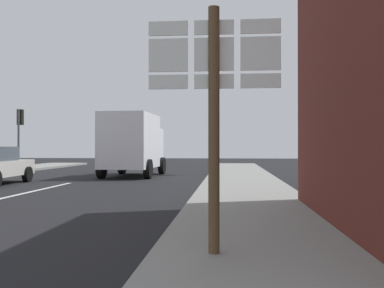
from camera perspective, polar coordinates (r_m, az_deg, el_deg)
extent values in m
plane|color=black|center=(16.10, -18.54, -5.57)|extent=(80.00, 80.00, 0.00)
cube|color=gray|center=(12.79, 7.35, -6.62)|extent=(3.05, 44.00, 0.14)
cylinder|color=black|center=(19.09, -21.10, -3.79)|extent=(0.25, 0.65, 0.64)
cube|color=silver|center=(20.80, -8.25, 0.41)|extent=(2.31, 3.77, 2.60)
cube|color=silver|center=(23.22, -6.66, -0.41)|extent=(2.13, 1.36, 2.00)
cube|color=#47515B|center=(23.28, -6.63, 1.56)|extent=(1.76, 0.15, 0.70)
cylinder|color=black|center=(23.47, -9.30, -2.85)|extent=(0.31, 0.91, 0.90)
cylinder|color=black|center=(22.96, -4.01, -2.91)|extent=(0.31, 0.91, 0.90)
cylinder|color=black|center=(20.23, -11.97, -3.24)|extent=(0.31, 0.91, 0.90)
cylinder|color=black|center=(19.64, -5.87, -3.34)|extent=(0.31, 0.91, 0.90)
cylinder|color=brown|center=(5.31, 2.94, 1.15)|extent=(0.14, 0.14, 3.20)
cube|color=white|center=(5.62, -3.18, 15.12)|extent=(0.50, 0.03, 0.18)
cube|color=black|center=(5.64, -3.16, 15.07)|extent=(0.43, 0.01, 0.13)
cube|color=white|center=(5.54, -3.19, 11.73)|extent=(0.50, 0.03, 0.42)
cube|color=black|center=(5.56, -3.16, 11.69)|extent=(0.43, 0.01, 0.32)
cube|color=white|center=(5.48, -3.19, 8.25)|extent=(0.50, 0.03, 0.18)
cube|color=black|center=(5.49, -3.16, 8.22)|extent=(0.43, 0.01, 0.13)
cube|color=white|center=(5.57, 2.95, 15.26)|extent=(0.50, 0.03, 0.18)
cube|color=black|center=(5.59, 2.96, 15.21)|extent=(0.43, 0.01, 0.13)
cube|color=white|center=(5.49, 2.95, 11.84)|extent=(0.50, 0.03, 0.42)
cube|color=black|center=(5.51, 2.96, 11.80)|extent=(0.43, 0.01, 0.32)
cube|color=white|center=(5.43, 2.95, 8.33)|extent=(0.50, 0.03, 0.18)
cube|color=black|center=(5.44, 2.96, 8.30)|extent=(0.43, 0.01, 0.13)
cube|color=white|center=(5.58, 9.13, 15.24)|extent=(0.50, 0.03, 0.18)
cube|color=black|center=(5.60, 9.12, 15.19)|extent=(0.43, 0.01, 0.13)
cube|color=white|center=(5.50, 9.13, 11.82)|extent=(0.50, 0.03, 0.42)
cube|color=black|center=(5.52, 9.12, 11.78)|extent=(0.43, 0.01, 0.32)
cube|color=white|center=(5.44, 9.14, 8.32)|extent=(0.50, 0.03, 0.18)
cube|color=black|center=(5.46, 9.12, 8.29)|extent=(0.43, 0.01, 0.13)
cylinder|color=#47474C|center=(22.36, 3.17, 0.67)|extent=(0.12, 0.12, 3.75)
cube|color=black|center=(22.63, 3.18, 4.26)|extent=(0.30, 0.28, 0.90)
sphere|color=#360303|center=(22.79, 3.19, 4.91)|extent=(0.18, 0.18, 0.18)
sphere|color=#3C2303|center=(22.77, 3.19, 4.21)|extent=(0.18, 0.18, 0.18)
sphere|color=#0CA526|center=(22.75, 3.19, 3.51)|extent=(0.18, 0.18, 0.18)
cylinder|color=#47474C|center=(26.53, -22.12, 0.41)|extent=(0.12, 0.12, 3.64)
cube|color=black|center=(26.77, -21.92, 3.33)|extent=(0.30, 0.28, 0.90)
sphere|color=#360303|center=(26.91, -21.78, 3.89)|extent=(0.18, 0.18, 0.18)
sphere|color=#3C2303|center=(26.89, -21.79, 3.30)|extent=(0.18, 0.18, 0.18)
sphere|color=#0CA526|center=(26.87, -21.79, 2.70)|extent=(0.18, 0.18, 0.18)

